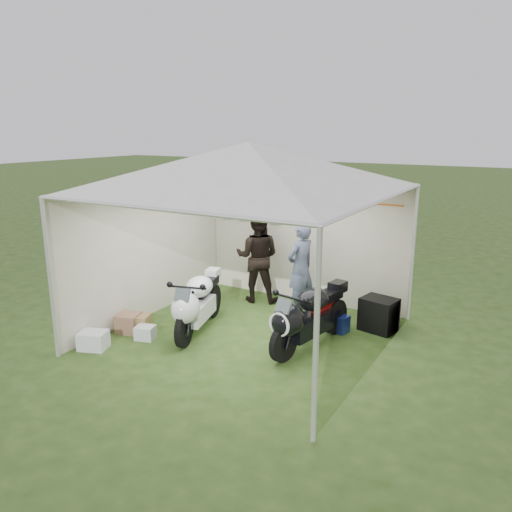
% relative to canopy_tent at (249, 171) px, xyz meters
% --- Properties ---
extents(ground, '(80.00, 80.00, 0.00)m').
position_rel_canopy_tent_xyz_m(ground, '(0.00, -0.03, -2.58)').
color(ground, '#284313').
rests_on(ground, ground).
extents(canopy_tent, '(5.66, 5.66, 3.00)m').
position_rel_canopy_tent_xyz_m(canopy_tent, '(0.00, 0.00, 0.00)').
color(canopy_tent, silver).
rests_on(canopy_tent, ground).
extents(motorcycle_white, '(0.78, 1.82, 0.92)m').
position_rel_canopy_tent_xyz_m(motorcycle_white, '(-0.78, -0.32, -2.06)').
color(motorcycle_white, black).
rests_on(motorcycle_white, ground).
extents(motorcycle_black, '(0.62, 1.88, 0.93)m').
position_rel_canopy_tent_xyz_m(motorcycle_black, '(0.98, 0.01, -2.06)').
color(motorcycle_black, black).
rests_on(motorcycle_black, ground).
extents(paddock_stand, '(0.40, 0.29, 0.28)m').
position_rel_canopy_tent_xyz_m(paddock_stand, '(1.13, 0.86, -2.44)').
color(paddock_stand, '#2639B9').
rests_on(paddock_stand, ground).
extents(person_dark_jacket, '(1.00, 0.89, 1.72)m').
position_rel_canopy_tent_xyz_m(person_dark_jacket, '(-0.72, 1.49, -1.72)').
color(person_dark_jacket, black).
rests_on(person_dark_jacket, ground).
extents(person_blue_jacket, '(0.55, 0.69, 1.63)m').
position_rel_canopy_tent_xyz_m(person_blue_jacket, '(0.24, 1.35, -1.76)').
color(person_blue_jacket, slate).
rests_on(person_blue_jacket, ground).
extents(equipment_box, '(0.61, 0.53, 0.54)m').
position_rel_canopy_tent_xyz_m(equipment_box, '(1.70, 1.23, -2.30)').
color(equipment_box, black).
rests_on(equipment_box, ground).
extents(crate_0, '(0.48, 0.43, 0.27)m').
position_rel_canopy_tent_xyz_m(crate_0, '(-1.75, -1.60, -2.44)').
color(crate_0, silver).
rests_on(crate_0, ground).
extents(crate_1, '(0.42, 0.42, 0.30)m').
position_rel_canopy_tent_xyz_m(crate_1, '(-1.75, -0.86, -2.42)').
color(crate_1, brown).
rests_on(crate_1, ground).
extents(crate_2, '(0.35, 0.31, 0.21)m').
position_rel_canopy_tent_xyz_m(crate_2, '(-1.32, -0.95, -2.47)').
color(crate_2, silver).
rests_on(crate_2, ground).
extents(crate_3, '(0.50, 0.43, 0.28)m').
position_rel_canopy_tent_xyz_m(crate_3, '(-1.65, -0.78, -2.44)').
color(crate_3, olive).
rests_on(crate_3, ground).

